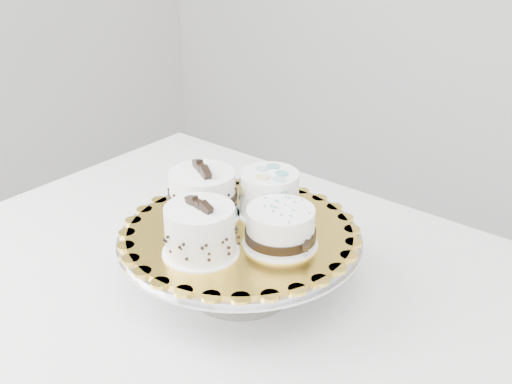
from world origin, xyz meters
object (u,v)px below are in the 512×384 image
Objects in this scene: cake_board at (240,232)px; cake_banded at (203,196)px; table at (264,328)px; cake_ribbon at (281,228)px; cake_stand at (240,251)px; cake_swirl at (200,232)px; cake_dots at (269,192)px.

cake_board is 0.08m from cake_banded.
cake_banded reaches higher than table.
cake_board is 2.44× the size of cake_banded.
cake_ribbon is at bearing 30.18° from cake_banded.
cake_banded is 0.15m from cake_ribbon.
cake_stand is 0.11m from cake_swirl.
cake_swirl is at bearing -93.00° from cake_board.
cake_banded is 1.17× the size of cake_dots.
table is 8.81× the size of cake_banded.
table is at bearing 30.26° from cake_stand.
cake_dots reaches higher than table.
cake_board is at bearing -111.17° from cake_dots.
cake_swirl is at bearing -107.50° from table.
table is 0.23m from cake_dots.
cake_ribbon is (0.07, 0.00, 0.03)m from cake_board.
cake_banded is (-0.11, -0.02, 0.22)m from table.
table is 10.15× the size of cake_ribbon.
table is 10.77× the size of cake_swirl.
cake_swirl reaches higher than cake_ribbon.
cake_board is 2.99× the size of cake_swirl.
cake_swirl is 0.94× the size of cake_ribbon.
cake_swirl is 0.12m from cake_ribbon.
cake_banded is (-0.08, 0.00, 0.04)m from cake_board.
cake_ribbon reaches higher than cake_stand.
cake_ribbon is at bearing -18.72° from table.
cake_banded is (-0.08, 0.00, 0.07)m from cake_stand.
cake_dots is at bearing 72.84° from cake_banded.
cake_dots is (-0.03, 0.05, 0.22)m from table.
cake_banded is 1.15× the size of cake_ribbon.
table is 0.15m from cake_stand.
cake_stand is 0.10m from cake_ribbon.
cake_stand is 0.10m from cake_banded.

